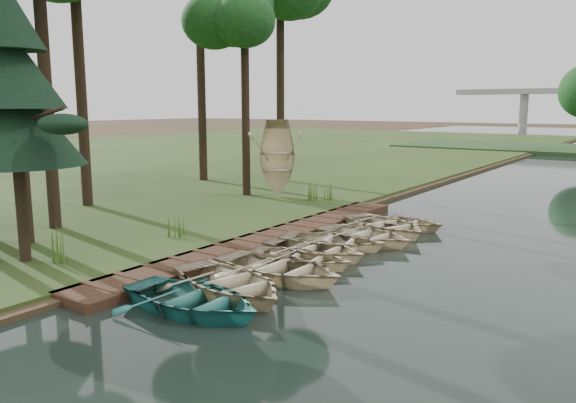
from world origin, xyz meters
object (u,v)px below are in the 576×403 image
Objects in this scene: rowboat_0 at (193,296)px; stored_rowboat at (276,189)px; pine_tree at (12,93)px; rowboat_2 at (279,265)px; rowboat_1 at (229,280)px; boardwalk at (270,240)px.

stored_rowboat reaches higher than rowboat_0.
stored_rowboat is at bearing 94.05° from pine_tree.
rowboat_0 is at bearing -108.83° from stored_rowboat.
pine_tree reaches higher than rowboat_2.
rowboat_0 is at bearing 2.68° from pine_tree.
rowboat_1 is at bearing 3.40° from rowboat_0.
rowboat_0 is at bearing 177.03° from rowboat_2.
rowboat_0 is 0.98× the size of stored_rowboat.
rowboat_0 reaches higher than boardwalk.
rowboat_1 is 0.49× the size of pine_tree.
rowboat_2 reaches higher than rowboat_0.
stored_rowboat is 0.49× the size of pine_tree.
rowboat_0 is at bearing -68.06° from boardwalk.
rowboat_1 reaches higher than rowboat_0.
stored_rowboat is at bearing 46.82° from rowboat_1.
rowboat_0 is 3.19m from rowboat_2.
rowboat_2 is at bearing 7.63° from rowboat_1.
stored_rowboat reaches higher than boardwalk.
rowboat_0 is 0.96× the size of rowboat_1.
pine_tree is (-6.51, -0.30, 4.72)m from rowboat_0.
boardwalk is 4.27m from rowboat_2.
rowboat_2 is 1.02× the size of stored_rowboat.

